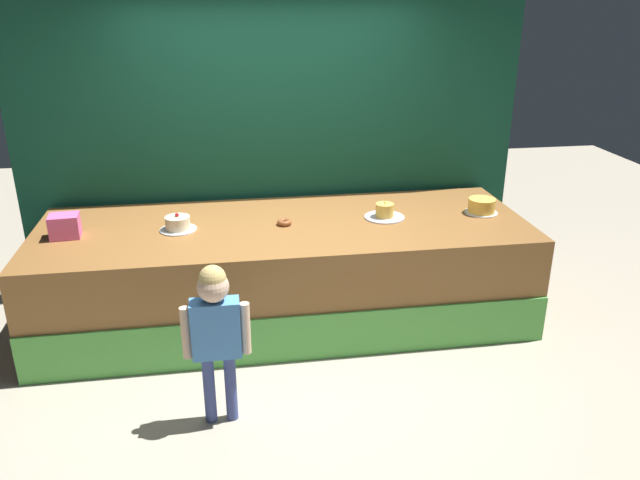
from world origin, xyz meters
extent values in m
plane|color=#ADA38E|center=(0.00, 0.00, 0.00)|extent=(12.00, 12.00, 0.00)
cube|color=brown|center=(0.00, 0.69, 0.41)|extent=(3.85, 1.38, 0.82)
cube|color=#59B24C|center=(0.00, -0.01, 0.18)|extent=(3.85, 0.02, 0.37)
cube|color=#144C38|center=(0.00, 1.48, 1.51)|extent=(4.36, 0.08, 3.02)
cylinder|color=#3F4C8C|center=(-0.61, -0.60, 0.24)|extent=(0.07, 0.07, 0.47)
cylinder|color=#3F4C8C|center=(-0.48, -0.60, 0.24)|extent=(0.07, 0.07, 0.47)
cube|color=#4C8CD8|center=(-0.55, -0.60, 0.66)|extent=(0.29, 0.13, 0.37)
cylinder|color=beige|center=(-0.72, -0.60, 0.64)|extent=(0.06, 0.06, 0.34)
cylinder|color=beige|center=(-0.37, -0.60, 0.64)|extent=(0.06, 0.06, 0.34)
sphere|color=beige|center=(-0.55, -0.60, 0.93)|extent=(0.19, 0.19, 0.19)
sphere|color=tan|center=(-0.55, -0.60, 0.99)|extent=(0.16, 0.16, 0.16)
cube|color=pink|center=(-1.64, 0.66, 0.91)|extent=(0.23, 0.19, 0.17)
torus|color=brown|center=(0.00, 0.67, 0.84)|extent=(0.12, 0.12, 0.04)
cylinder|color=silver|center=(-0.82, 0.68, 0.83)|extent=(0.28, 0.28, 0.01)
cylinder|color=beige|center=(-0.82, 0.68, 0.88)|extent=(0.19, 0.19, 0.10)
sphere|color=red|center=(-0.82, 0.68, 0.94)|extent=(0.03, 0.03, 0.03)
cylinder|color=silver|center=(0.82, 0.71, 0.83)|extent=(0.33, 0.33, 0.01)
cylinder|color=#F2BF4C|center=(0.82, 0.71, 0.88)|extent=(0.15, 0.15, 0.11)
cone|color=#F2E566|center=(0.82, 0.71, 0.96)|extent=(0.02, 0.02, 0.04)
cylinder|color=white|center=(1.64, 0.69, 0.83)|extent=(0.27, 0.27, 0.01)
cylinder|color=#F2BF4C|center=(1.64, 0.69, 0.89)|extent=(0.22, 0.22, 0.11)
camera|label=1|loc=(-0.44, -3.91, 2.53)|focal=35.01mm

